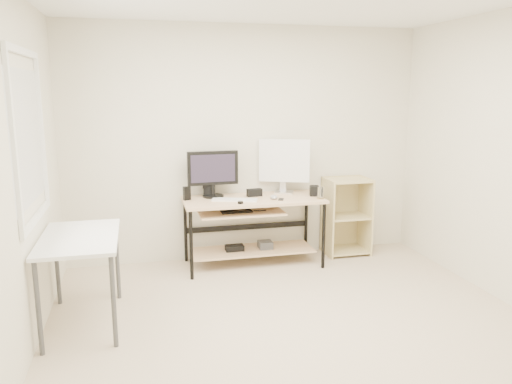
{
  "coord_description": "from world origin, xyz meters",
  "views": [
    {
      "loc": [
        -1.2,
        -3.46,
        1.9
      ],
      "look_at": [
        -0.05,
        1.3,
        0.89
      ],
      "focal_mm": 35.0,
      "sensor_mm": 36.0,
      "label": 1
    }
  ],
  "objects_px": {
    "side_table": "(80,246)",
    "shelf_unit": "(345,215)",
    "desk": "(251,217)",
    "white_imac": "(284,162)",
    "black_monitor": "(213,171)",
    "audio_controller": "(187,193)"
  },
  "relations": [
    {
      "from": "black_monitor",
      "to": "shelf_unit",
      "type": "bearing_deg",
      "value": -2.23
    },
    {
      "from": "side_table",
      "to": "white_imac",
      "type": "height_order",
      "value": "white_imac"
    },
    {
      "from": "desk",
      "to": "white_imac",
      "type": "xyz_separation_m",
      "value": [
        0.43,
        0.2,
        0.56
      ]
    },
    {
      "from": "side_table",
      "to": "white_imac",
      "type": "xyz_separation_m",
      "value": [
        2.09,
        1.26,
        0.43
      ]
    },
    {
      "from": "desk",
      "to": "side_table",
      "type": "height_order",
      "value": "same"
    },
    {
      "from": "desk",
      "to": "audio_controller",
      "type": "height_order",
      "value": "audio_controller"
    },
    {
      "from": "side_table",
      "to": "black_monitor",
      "type": "distance_m",
      "value": 1.8
    },
    {
      "from": "white_imac",
      "to": "audio_controller",
      "type": "height_order",
      "value": "white_imac"
    },
    {
      "from": "desk",
      "to": "shelf_unit",
      "type": "height_order",
      "value": "shelf_unit"
    },
    {
      "from": "side_table",
      "to": "desk",
      "type": "bearing_deg",
      "value": 32.65
    },
    {
      "from": "black_monitor",
      "to": "audio_controller",
      "type": "distance_m",
      "value": 0.38
    },
    {
      "from": "side_table",
      "to": "black_monitor",
      "type": "xyz_separation_m",
      "value": [
        1.27,
        1.22,
        0.37
      ]
    },
    {
      "from": "desk",
      "to": "black_monitor",
      "type": "distance_m",
      "value": 0.65
    },
    {
      "from": "side_table",
      "to": "audio_controller",
      "type": "xyz_separation_m",
      "value": [
        0.98,
        1.14,
        0.15
      ]
    },
    {
      "from": "shelf_unit",
      "to": "white_imac",
      "type": "xyz_separation_m",
      "value": [
        -0.74,
        0.04,
        0.65
      ]
    },
    {
      "from": "black_monitor",
      "to": "white_imac",
      "type": "bearing_deg",
      "value": 0.32
    },
    {
      "from": "side_table",
      "to": "shelf_unit",
      "type": "distance_m",
      "value": 3.09
    },
    {
      "from": "black_monitor",
      "to": "white_imac",
      "type": "xyz_separation_m",
      "value": [
        0.82,
        0.03,
        0.06
      ]
    },
    {
      "from": "black_monitor",
      "to": "audio_controller",
      "type": "height_order",
      "value": "black_monitor"
    },
    {
      "from": "side_table",
      "to": "white_imac",
      "type": "relative_size",
      "value": 1.64
    },
    {
      "from": "black_monitor",
      "to": "audio_controller",
      "type": "bearing_deg",
      "value": -165.79
    },
    {
      "from": "audio_controller",
      "to": "white_imac",
      "type": "bearing_deg",
      "value": -13.54
    }
  ]
}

